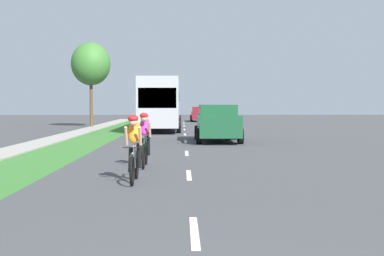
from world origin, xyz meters
TOP-DOWN VIEW (x-y plane):
  - ground_plane at (0.00, 20.00)m, footprint 120.00×120.00m
  - grass_verge at (-4.81, 20.00)m, footprint 2.37×70.00m
  - sidewalk_concrete at (-6.73, 20.00)m, footprint 1.47×70.00m
  - lane_markings_center at (0.00, 24.00)m, footprint 0.12×52.20m
  - cyclist_lead at (-1.29, 8.85)m, footprint 0.42×1.72m
  - cyclist_trailing at (-1.26, 11.68)m, footprint 0.42×1.72m
  - suv_dark_green at (1.55, 21.25)m, footprint 2.15×4.70m
  - bus_silver at (-1.63, 32.10)m, footprint 2.78×11.60m
  - sedan_maroon at (1.69, 48.75)m, footprint 1.98×4.30m
  - street_tree_far at (-7.32, 36.25)m, footprint 3.07×3.07m

SIDE VIEW (x-z plane):
  - ground_plane at x=0.00m, z-range 0.00..0.00m
  - grass_verge at x=-4.81m, z-range 0.00..0.01m
  - lane_markings_center at x=0.00m, z-range 0.00..0.01m
  - sidewalk_concrete at x=-6.73m, z-range -0.05..0.06m
  - sedan_maroon at x=1.69m, z-range 0.01..1.53m
  - cyclist_lead at x=-1.29m, z-range 0.02..1.60m
  - cyclist_trailing at x=-1.26m, z-range 0.02..1.60m
  - suv_dark_green at x=1.55m, z-range 0.05..1.84m
  - bus_silver at x=-1.63m, z-range 0.24..3.72m
  - street_tree_far at x=-7.32m, z-range 1.62..8.28m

